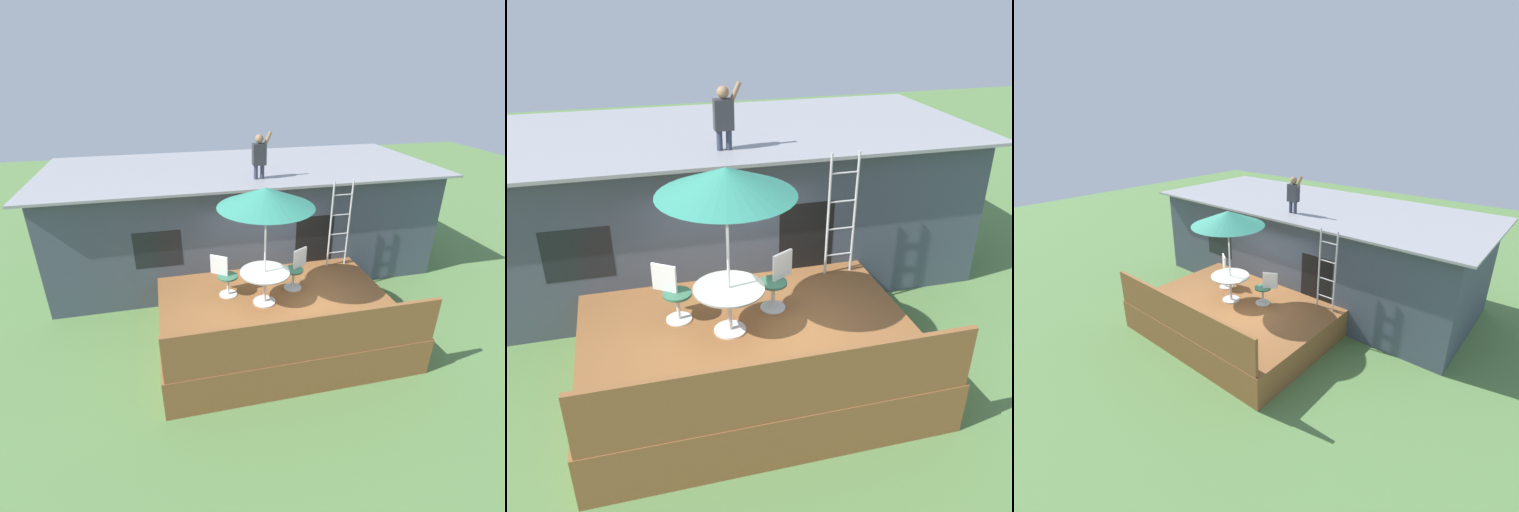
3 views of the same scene
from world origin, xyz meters
The scene contains 10 objects.
ground_plane centered at (0.00, 0.00, 0.00)m, with size 40.00×40.00×0.00m, color #567F42.
house centered at (0.00, 3.60, 1.46)m, with size 10.50×4.50×2.91m.
deck centered at (0.00, 0.00, 0.40)m, with size 4.98×3.97×0.80m, color brown.
deck_railing centered at (0.00, -1.93, 1.25)m, with size 4.88×0.08×0.90m, color brown.
patio_table centered at (-0.26, 0.00, 1.39)m, with size 1.04×1.04×0.74m.
patio_umbrella centered at (-0.26, 0.00, 3.15)m, with size 1.90×1.90×2.54m.
step_ladder centered at (1.97, 1.29, 1.90)m, with size 0.52×0.04×2.20m.
person_figure centered at (0.17, 2.21, 3.51)m, with size 0.47×0.20×1.11m.
patio_chair_left centered at (-1.03, 0.52, 1.26)m, with size 0.56×0.46×0.92m.
patio_chair_right centered at (0.59, 0.48, 1.26)m, with size 0.58×0.44×0.92m.
Camera 3 is at (6.50, -6.39, 5.80)m, focal length 26.41 mm.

